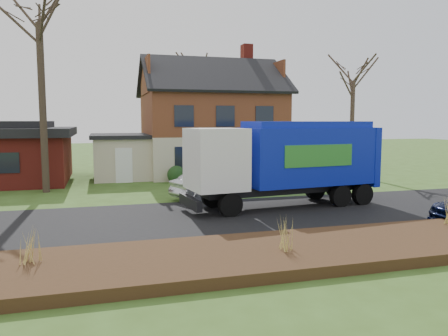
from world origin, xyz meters
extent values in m
plane|color=#37521B|center=(0.00, 0.00, 0.00)|extent=(120.00, 120.00, 0.00)
cube|color=black|center=(0.00, 0.00, 0.01)|extent=(80.00, 7.00, 0.02)
cube|color=#312110|center=(0.00, -5.30, 0.15)|extent=(80.00, 3.50, 0.30)
cube|color=beige|center=(2.00, 14.00, 1.35)|extent=(9.00, 7.50, 2.70)
cube|color=#522917|center=(2.00, 14.00, 4.10)|extent=(9.00, 7.50, 2.80)
cube|color=maroon|center=(5.00, 15.00, 8.46)|extent=(0.70, 0.90, 1.60)
cube|color=beige|center=(-4.20, 13.50, 1.30)|extent=(3.50, 5.50, 2.60)
cube|color=black|center=(-4.20, 13.50, 2.72)|extent=(3.90, 5.90, 0.24)
cylinder|color=black|center=(-0.73, 0.02, 0.47)|extent=(0.98, 0.42, 0.95)
cylinder|color=black|center=(-0.95, 1.92, 0.47)|extent=(0.98, 0.42, 0.95)
cylinder|color=black|center=(4.44, 0.60, 0.47)|extent=(0.98, 0.42, 0.95)
cylinder|color=black|center=(4.22, 2.51, 0.47)|extent=(0.98, 0.42, 0.95)
cylinder|color=black|center=(5.61, 0.74, 0.47)|extent=(0.98, 0.42, 0.95)
cylinder|color=black|center=(5.40, 2.64, 0.47)|extent=(0.98, 0.42, 0.95)
cube|color=black|center=(2.33, 1.33, 0.78)|extent=(7.92, 1.97, 0.32)
cube|color=white|center=(-1.07, 0.94, 2.19)|extent=(2.34, 2.50, 2.46)
cube|color=black|center=(-2.06, 0.83, 2.33)|extent=(0.30, 2.00, 0.82)
cube|color=black|center=(-2.16, 0.82, 0.50)|extent=(0.48, 2.29, 0.41)
cube|color=#0D1EA5|center=(3.19, 1.43, 2.19)|extent=(5.97, 2.91, 2.46)
cube|color=#0D1EA5|center=(3.19, 1.43, 3.56)|extent=(5.67, 2.61, 0.27)
cube|color=#0D1EA5|center=(6.14, 1.76, 2.10)|extent=(0.58, 2.35, 2.65)
cube|color=#2C852B|center=(3.19, 0.26, 2.28)|extent=(3.27, 0.41, 0.91)
cube|color=#2C852B|center=(2.93, 2.56, 2.28)|extent=(3.27, 0.41, 0.91)
imported|color=#A5A7AC|center=(-0.42, 4.26, 0.66)|extent=(4.23, 2.90, 1.32)
cylinder|color=#3A2E23|center=(-8.32, 8.23, 4.32)|extent=(0.36, 0.36, 8.64)
cylinder|color=#433328|center=(10.90, 10.15, 3.19)|extent=(0.29, 0.29, 6.38)
cylinder|color=#46352A|center=(2.94, 21.39, 4.10)|extent=(0.31, 0.31, 8.19)
cone|color=tan|center=(-7.24, -4.93, 0.73)|extent=(0.04, 0.04, 0.85)
cone|color=tan|center=(-7.38, -4.93, 0.73)|extent=(0.04, 0.04, 0.85)
cone|color=tan|center=(-7.10, -4.93, 0.73)|extent=(0.04, 0.04, 0.85)
cone|color=tan|center=(-7.24, -4.81, 0.73)|extent=(0.04, 0.04, 0.85)
cone|color=tan|center=(-7.24, -5.04, 0.73)|extent=(0.04, 0.04, 0.85)
cone|color=tan|center=(-0.87, -5.56, 0.74)|extent=(0.04, 0.04, 0.88)
cone|color=tan|center=(-1.01, -5.56, 0.74)|extent=(0.04, 0.04, 0.88)
cone|color=tan|center=(-0.74, -5.56, 0.74)|extent=(0.04, 0.04, 0.88)
cone|color=tan|center=(-0.87, -5.45, 0.74)|extent=(0.04, 0.04, 0.88)
cone|color=tan|center=(-0.87, -5.67, 0.74)|extent=(0.04, 0.04, 0.88)
cone|color=#A8954A|center=(5.31, -4.45, 0.78)|extent=(0.05, 0.05, 0.96)
cone|color=#A8954A|center=(5.48, -4.32, 0.78)|extent=(0.05, 0.05, 0.96)
camera|label=1|loc=(-5.53, -15.98, 3.73)|focal=35.00mm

